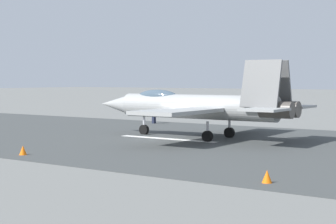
{
  "coord_description": "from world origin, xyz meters",
  "views": [
    {
      "loc": [
        -22.16,
        32.32,
        4.25
      ],
      "look_at": [
        -2.4,
        3.63,
        2.2
      ],
      "focal_mm": 59.18,
      "sensor_mm": 36.0,
      "label": 1
    }
  ],
  "objects_px": {
    "fighter_jet": "(198,106)",
    "marker_cone_near": "(267,177)",
    "marker_cone_mid": "(23,150)",
    "crew_person": "(154,115)"
  },
  "relations": [
    {
      "from": "marker_cone_near",
      "to": "fighter_jet",
      "type": "bearing_deg",
      "value": -49.29
    },
    {
      "from": "marker_cone_mid",
      "to": "marker_cone_near",
      "type": "bearing_deg",
      "value": 180.0
    },
    {
      "from": "fighter_jet",
      "to": "marker_cone_mid",
      "type": "bearing_deg",
      "value": 75.41
    },
    {
      "from": "fighter_jet",
      "to": "marker_cone_near",
      "type": "xyz_separation_m",
      "value": [
        -11.38,
        13.23,
        -2.08
      ]
    },
    {
      "from": "crew_person",
      "to": "marker_cone_mid",
      "type": "height_order",
      "value": "crew_person"
    },
    {
      "from": "crew_person",
      "to": "marker_cone_mid",
      "type": "bearing_deg",
      "value": 107.65
    },
    {
      "from": "fighter_jet",
      "to": "marker_cone_mid",
      "type": "distance_m",
      "value": 13.83
    },
    {
      "from": "fighter_jet",
      "to": "marker_cone_near",
      "type": "bearing_deg",
      "value": 130.71
    },
    {
      "from": "marker_cone_near",
      "to": "marker_cone_mid",
      "type": "relative_size",
      "value": 1.0
    },
    {
      "from": "crew_person",
      "to": "marker_cone_near",
      "type": "relative_size",
      "value": 2.9
    }
  ]
}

